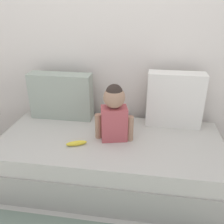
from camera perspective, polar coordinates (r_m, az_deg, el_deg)
ground_plane at (r=2.35m, az=-0.42°, el=-15.18°), size 12.00×12.00×0.00m
back_wall at (r=2.38m, az=1.81°, el=16.95°), size 5.14×0.10×2.36m
couch at (r=2.22m, az=-0.43°, el=-11.00°), size 1.94×0.89×0.43m
throw_pillow_left at (r=2.43m, az=-11.70°, el=3.66°), size 0.60×0.16×0.44m
throw_pillow_right at (r=2.28m, az=14.32°, el=2.78°), size 0.50×0.16×0.50m
toddler at (r=1.98m, az=0.50°, el=0.04°), size 0.32×0.19×0.48m
banana at (r=2.02m, az=-8.26°, el=-7.18°), size 0.17×0.11×0.04m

